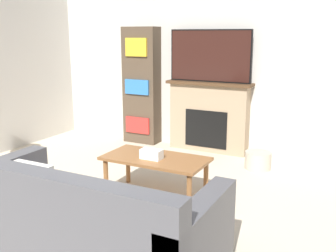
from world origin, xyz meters
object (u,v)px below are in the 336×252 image
(fireplace, at_px, (209,116))
(tv, at_px, (210,56))
(couch, at_px, (83,227))
(coffee_table, at_px, (155,162))
(storage_basket, at_px, (258,160))
(bookshelf, at_px, (142,86))

(fireplace, height_order, tv, tv)
(couch, xyz_separation_m, coffee_table, (-0.12, 1.33, 0.09))
(coffee_table, relative_size, storage_basket, 3.28)
(couch, height_order, bookshelf, bookshelf)
(couch, height_order, storage_basket, couch)
(couch, relative_size, bookshelf, 1.11)
(tv, relative_size, storage_basket, 3.61)
(coffee_table, xyz_separation_m, storage_basket, (0.74, 1.36, -0.27))
(couch, xyz_separation_m, storage_basket, (0.62, 2.69, -0.18))
(coffee_table, bearing_deg, fireplace, 93.83)
(fireplace, xyz_separation_m, tv, (0.00, -0.02, 0.86))
(fireplace, xyz_separation_m, storage_basket, (0.86, -0.46, -0.40))
(coffee_table, bearing_deg, couch, -84.89)
(tv, xyz_separation_m, storage_basket, (0.86, -0.44, -1.27))
(fireplace, xyz_separation_m, couch, (0.24, -3.15, -0.22))
(tv, height_order, storage_basket, tv)
(coffee_table, distance_m, storage_basket, 1.57)
(couch, distance_m, bookshelf, 3.46)
(couch, bearing_deg, storage_basket, 77.07)
(storage_basket, bearing_deg, tv, 152.72)
(fireplace, bearing_deg, coffee_table, -86.17)
(bookshelf, bearing_deg, couch, -66.60)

